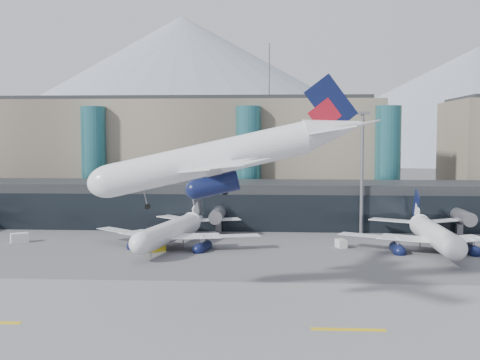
% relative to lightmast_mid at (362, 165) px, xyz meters
% --- Properties ---
extents(ground, '(900.00, 900.00, 0.00)m').
position_rel_lightmast_mid_xyz_m(ground, '(-30.00, -48.00, -14.42)').
color(ground, '#515154').
rests_on(ground, ground).
extents(runway_strip, '(400.00, 40.00, 0.04)m').
position_rel_lightmast_mid_xyz_m(runway_strip, '(-30.00, -63.00, -14.40)').
color(runway_strip, slate).
rests_on(runway_strip, ground).
extents(runway_markings, '(128.00, 1.00, 0.02)m').
position_rel_lightmast_mid_xyz_m(runway_markings, '(-30.00, -63.00, -14.37)').
color(runway_markings, gold).
rests_on(runway_markings, ground).
extents(concourse, '(170.00, 27.00, 10.00)m').
position_rel_lightmast_mid_xyz_m(concourse, '(-30.02, 9.73, -9.45)').
color(concourse, black).
rests_on(concourse, ground).
extents(terminal_main, '(130.00, 30.00, 31.00)m').
position_rel_lightmast_mid_xyz_m(terminal_main, '(-55.00, 42.00, 1.03)').
color(terminal_main, gray).
rests_on(terminal_main, ground).
extents(teal_towers, '(116.40, 19.40, 46.00)m').
position_rel_lightmast_mid_xyz_m(teal_towers, '(-44.99, 26.01, -0.41)').
color(teal_towers, '#27666E').
rests_on(teal_towers, ground).
extents(mountain_ridge, '(910.00, 400.00, 110.00)m').
position_rel_lightmast_mid_xyz_m(mountain_ridge, '(-14.03, 332.00, 31.33)').
color(mountain_ridge, gray).
rests_on(mountain_ridge, ground).
extents(lightmast_mid, '(3.00, 1.20, 25.60)m').
position_rel_lightmast_mid_xyz_m(lightmast_mid, '(0.00, 0.00, 0.00)').
color(lightmast_mid, slate).
rests_on(lightmast_mid, ground).
extents(hero_jet, '(35.29, 35.56, 11.51)m').
position_rel_lightmast_mid_xyz_m(hero_jet, '(-22.77, -53.46, 5.04)').
color(hero_jet, silver).
rests_on(hero_jet, ground).
extents(jet_parked_mid, '(33.60, 34.36, 11.06)m').
position_rel_lightmast_mid_xyz_m(jet_parked_mid, '(-36.61, -15.64, -10.24)').
color(jet_parked_mid, silver).
rests_on(jet_parked_mid, ground).
extents(jet_parked_right, '(34.82, 33.61, 11.21)m').
position_rel_lightmast_mid_xyz_m(jet_parked_right, '(10.18, -16.48, -10.18)').
color(jet_parked_right, silver).
rests_on(jet_parked_right, ground).
extents(veh_a, '(3.74, 3.27, 1.84)m').
position_rel_lightmast_mid_xyz_m(veh_a, '(-67.38, -14.45, -13.50)').
color(veh_a, silver).
rests_on(veh_a, ground).
extents(veh_d, '(3.26, 3.27, 1.72)m').
position_rel_lightmast_mid_xyz_m(veh_d, '(14.75, -2.64, -13.56)').
color(veh_d, silver).
rests_on(veh_d, ground).
extents(veh_g, '(2.15, 2.92, 1.52)m').
position_rel_lightmast_mid_xyz_m(veh_g, '(-5.84, -15.85, -13.66)').
color(veh_g, silver).
rests_on(veh_g, ground).
extents(veh_h, '(4.44, 3.95, 2.18)m').
position_rel_lightmast_mid_xyz_m(veh_h, '(-39.69, -21.68, -13.33)').
color(veh_h, gold).
rests_on(veh_h, ground).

